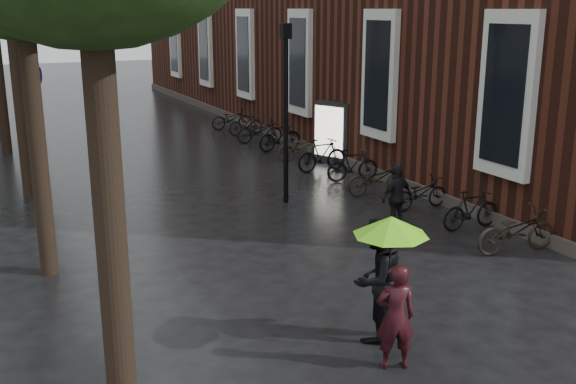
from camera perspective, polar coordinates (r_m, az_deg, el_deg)
person_burgundy at (r=9.43m, az=9.09°, el=-10.36°), size 0.64×0.52×1.52m
person_black at (r=10.09m, az=7.53°, el=-7.34°), size 1.11×0.98×1.91m
lime_umbrella at (r=9.42m, az=8.71°, el=-2.85°), size 1.08×1.08×1.59m
pedestrian_walking at (r=15.21m, az=9.20°, el=-0.45°), size 0.92×0.51×1.48m
parked_bicycles at (r=20.67m, az=3.14°, el=3.11°), size 1.98×16.88×1.02m
ad_lightbox at (r=21.59m, az=3.80°, el=5.04°), size 0.30×1.30×1.96m
lamp_post at (r=16.76m, az=-0.19°, el=8.08°), size 0.23×0.23×4.47m
cycle_sign at (r=23.46m, az=-20.28°, el=7.43°), size 0.16×0.55×3.00m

